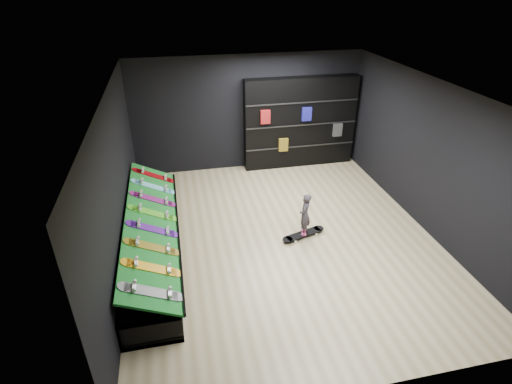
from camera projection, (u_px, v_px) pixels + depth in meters
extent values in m
cube|color=tan|center=(282.00, 237.00, 8.15)|extent=(6.00, 7.00, 0.01)
cube|color=white|center=(288.00, 91.00, 6.69)|extent=(6.00, 7.00, 0.01)
cube|color=black|center=(248.00, 113.00, 10.41)|extent=(6.00, 0.02, 3.00)
cube|color=black|center=(370.00, 306.00, 4.43)|extent=(6.00, 0.02, 3.00)
cube|color=black|center=(117.00, 187.00, 6.87)|extent=(0.02, 7.00, 3.00)
cube|color=black|center=(429.00, 157.00, 7.97)|extent=(0.02, 7.00, 3.00)
cube|color=#0E5B19|center=(152.00, 222.00, 7.34)|extent=(0.92, 4.50, 0.46)
cube|color=black|center=(300.00, 123.00, 10.65)|extent=(3.01, 0.35, 2.41)
imported|color=black|center=(304.00, 222.00, 7.97)|extent=(0.23, 0.25, 0.54)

